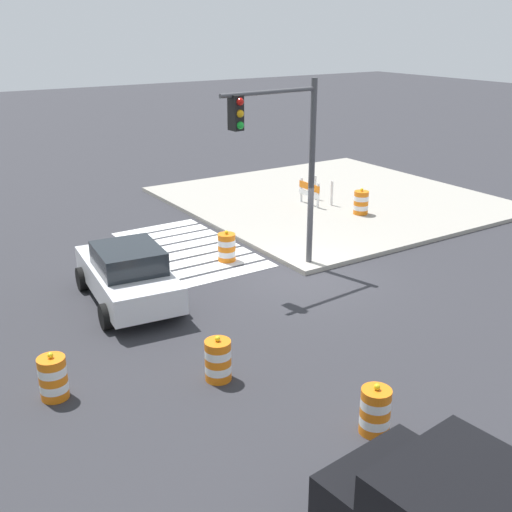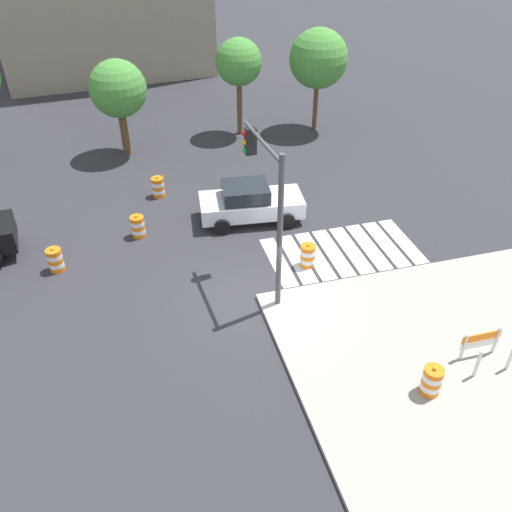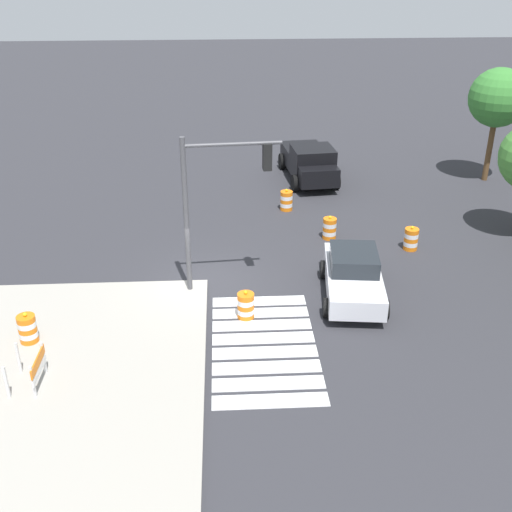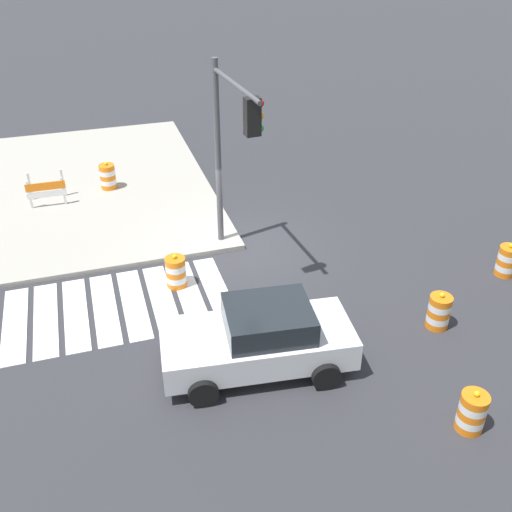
{
  "view_description": "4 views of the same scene",
  "coord_description": "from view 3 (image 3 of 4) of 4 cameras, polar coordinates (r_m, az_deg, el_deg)",
  "views": [
    {
      "loc": [
        -13.62,
        10.64,
        7.09
      ],
      "look_at": [
        0.3,
        1.55,
        0.86
      ],
      "focal_mm": 43.86,
      "sensor_mm": 36.0,
      "label": 1
    },
    {
      "loc": [
        -3.81,
        -13.76,
        12.13
      ],
      "look_at": [
        0.39,
        1.4,
        0.74
      ],
      "focal_mm": 37.54,
      "sensor_mm": 36.0,
      "label": 2
    },
    {
      "loc": [
        20.05,
        0.67,
        11.32
      ],
      "look_at": [
        0.03,
        1.77,
        1.09
      ],
      "focal_mm": 44.27,
      "sensor_mm": 36.0,
      "label": 3
    },
    {
      "loc": [
        4.25,
        14.74,
        9.3
      ],
      "look_at": [
        0.54,
        2.86,
        1.56
      ],
      "focal_mm": 40.96,
      "sensor_mm": 36.0,
      "label": 4
    }
  ],
  "objects": [
    {
      "name": "traffic_barrel_crosswalk_end",
      "position": [
        26.0,
        13.83,
        1.5
      ],
      "size": [
        0.56,
        0.56,
        1.02
      ],
      "color": "orange",
      "rests_on": "ground"
    },
    {
      "name": "sports_car",
      "position": [
        22.08,
        8.79,
        -1.73
      ],
      "size": [
        4.48,
        2.5,
        1.63
      ],
      "color": "silver",
      "rests_on": "ground"
    },
    {
      "name": "crosswalk_stripes",
      "position": [
        19.67,
        0.74,
        -8.06
      ],
      "size": [
        5.85,
        3.2,
        0.02
      ],
      "color": "silver",
      "rests_on": "ground"
    },
    {
      "name": "construction_barricade",
      "position": [
        18.64,
        -19.53,
        -9.44
      ],
      "size": [
        1.3,
        0.79,
        1.0
      ],
      "color": "silver",
      "rests_on": "sidewalk_corner"
    },
    {
      "name": "traffic_barrel_median_far",
      "position": [
        20.77,
        -0.93,
        -4.51
      ],
      "size": [
        0.56,
        0.56,
        1.02
      ],
      "color": "orange",
      "rests_on": "ground"
    },
    {
      "name": "ground_plane",
      "position": [
        23.04,
        -4.4,
        -2.48
      ],
      "size": [
        120.0,
        120.0,
        0.0
      ],
      "primitive_type": "plane",
      "color": "#2D2D33"
    },
    {
      "name": "pickup_truck",
      "position": [
        32.57,
        4.89,
        8.41
      ],
      "size": [
        5.32,
        2.75,
        1.92
      ],
      "color": "black",
      "rests_on": "ground"
    },
    {
      "name": "street_tree_streetside_mid",
      "position": [
        33.82,
        21.05,
        13.17
      ],
      "size": [
        2.87,
        2.87,
        5.67
      ],
      "color": "brown",
      "rests_on": "ground"
    },
    {
      "name": "traffic_barrel_near_corner",
      "position": [
        26.36,
        6.66,
        2.5
      ],
      "size": [
        0.56,
        0.56,
        1.02
      ],
      "color": "orange",
      "rests_on": "ground"
    },
    {
      "name": "traffic_light_pole",
      "position": [
        20.91,
        -3.33,
        6.24
      ],
      "size": [
        0.58,
        3.29,
        5.5
      ],
      "color": "#4C4C51",
      "rests_on": "sidewalk_corner"
    },
    {
      "name": "traffic_barrel_on_sidewalk",
      "position": [
        20.57,
        -19.94,
        -6.19
      ],
      "size": [
        0.56,
        0.56,
        1.02
      ],
      "color": "orange",
      "rests_on": "sidewalk_corner"
    },
    {
      "name": "traffic_barrel_median_near",
      "position": [
        29.03,
        2.77,
        5.02
      ],
      "size": [
        0.56,
        0.56,
        1.02
      ],
      "color": "orange",
      "rests_on": "ground"
    }
  ]
}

